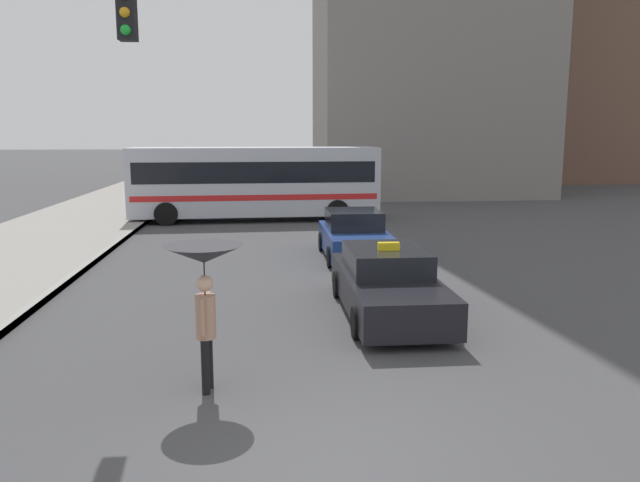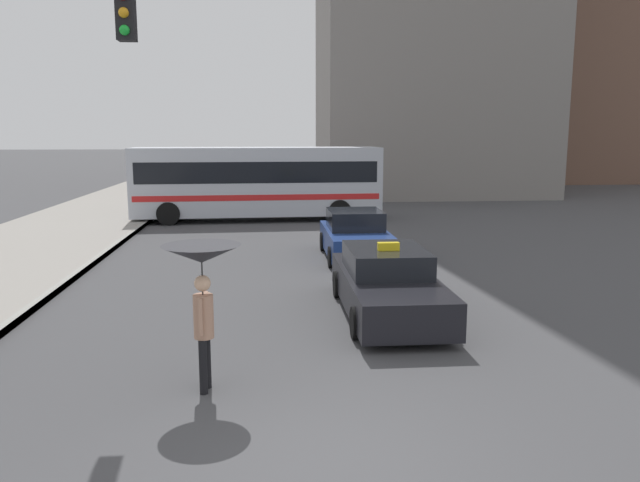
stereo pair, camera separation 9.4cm
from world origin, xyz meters
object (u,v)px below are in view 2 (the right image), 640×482
Objects in this scene: sedan_red at (355,236)px; city_bus at (257,180)px; taxi at (387,284)px; pedestrian_with_umbrella at (202,271)px; traffic_light at (1,95)px.

city_bus reaches higher than sedan_red.
taxi is 5.13m from pedestrian_with_umbrella.
city_bus is at bearing -70.81° from sedan_red.
sedan_red is 0.39× the size of city_bus.
sedan_red is at bearing -12.07° from pedestrian_with_umbrella.
city_bus is at bearing 6.65° from pedestrian_with_umbrella.
traffic_light reaches higher than sedan_red.
city_bus is at bearing 77.39° from traffic_light.
city_bus is (-3.05, 8.76, 1.09)m from sedan_red.
traffic_light is (-6.60, -1.99, 3.67)m from taxi.
city_bus is 4.91× the size of pedestrian_with_umbrella.
traffic_light reaches higher than city_bus.
city_bus reaches higher than pedestrian_with_umbrella.
sedan_red is 10.35m from pedestrian_with_umbrella.
sedan_red is (0.19, 5.97, 0.02)m from taxi.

